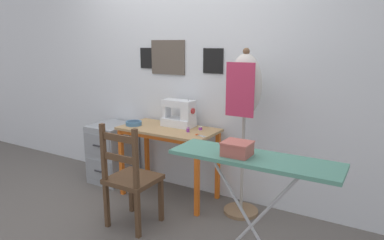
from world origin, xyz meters
TOP-DOWN VIEW (x-y plane):
  - ground_plane at (0.00, 0.00)m, footprint 14.00×14.00m
  - wall_back at (-0.00, 0.56)m, footprint 10.00×0.07m
  - sewing_table at (0.00, 0.24)m, footprint 0.97×0.50m
  - sewing_machine at (0.06, 0.37)m, footprint 0.34×0.18m
  - fabric_bowl at (-0.37, 0.17)m, footprint 0.16×0.16m
  - scissors at (0.40, 0.16)m, footprint 0.13×0.07m
  - thread_spool_near_machine at (0.25, 0.21)m, footprint 0.04×0.04m
  - thread_spool_mid_table at (0.31, 0.34)m, footprint 0.04×0.04m
  - wooden_chair at (0.05, -0.39)m, footprint 0.40×0.38m
  - filing_cabinet at (-0.80, 0.28)m, footprint 0.41×0.48m
  - dress_form at (0.78, 0.29)m, footprint 0.32×0.32m
  - ironing_board at (1.21, -0.61)m, footprint 1.02×0.31m
  - storage_box at (1.11, -0.64)m, footprint 0.17×0.15m

SIDE VIEW (x-z plane):
  - ground_plane at x=0.00m, z-range 0.00..0.00m
  - filing_cabinet at x=-0.80m, z-range 0.00..0.66m
  - wooden_chair at x=0.05m, z-range -0.03..0.88m
  - sewing_table at x=0.00m, z-range 0.26..0.98m
  - scissors at x=0.40m, z-range 0.73..0.73m
  - thread_spool_mid_table at x=0.31m, z-range 0.73..0.76m
  - thread_spool_near_machine at x=0.25m, z-range 0.73..0.77m
  - fabric_bowl at x=-0.37m, z-range 0.73..0.77m
  - ironing_board at x=1.21m, z-range 0.39..1.28m
  - sewing_machine at x=0.06m, z-range 0.71..1.00m
  - storage_box at x=1.11m, z-range 0.89..0.98m
  - dress_form at x=0.78m, z-range 0.34..1.85m
  - wall_back at x=0.00m, z-range 0.00..2.55m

